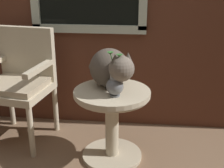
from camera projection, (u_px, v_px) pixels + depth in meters
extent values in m
plane|color=#7F6047|center=(90.00, 166.00, 2.24)|extent=(6.00, 6.00, 0.00)
cube|color=beige|center=(89.00, 29.00, 2.59)|extent=(0.99, 0.03, 0.07)
cylinder|color=beige|center=(112.00, 155.00, 2.35)|extent=(0.46, 0.46, 0.03)
cylinder|color=beige|center=(112.00, 125.00, 2.26)|extent=(0.10, 0.10, 0.49)
cylinder|color=beige|center=(112.00, 93.00, 2.17)|extent=(0.56, 0.56, 0.03)
torus|color=beige|center=(112.00, 96.00, 2.18)|extent=(0.54, 0.54, 0.02)
cylinder|color=beige|center=(31.00, 133.00, 2.29)|extent=(0.04, 0.04, 0.42)
cylinder|color=beige|center=(11.00, 104.00, 2.80)|extent=(0.04, 0.04, 0.42)
cylinder|color=beige|center=(56.00, 109.00, 2.69)|extent=(0.04, 0.04, 0.42)
cube|color=beige|center=(17.00, 90.00, 2.46)|extent=(0.56, 0.55, 0.06)
cube|color=#BBA98B|center=(16.00, 84.00, 2.44)|extent=(0.52, 0.50, 0.05)
cube|color=beige|center=(27.00, 54.00, 2.56)|extent=(0.50, 0.14, 0.46)
cube|color=beige|center=(39.00, 68.00, 2.33)|extent=(0.12, 0.44, 0.04)
ellipsoid|color=brown|center=(109.00, 68.00, 2.20)|extent=(0.40, 0.41, 0.29)
sphere|color=#76695D|center=(122.00, 69.00, 2.01)|extent=(0.17, 0.17, 0.17)
cone|color=brown|center=(115.00, 58.00, 1.96)|extent=(0.06, 0.06, 0.06)
cone|color=brown|center=(128.00, 57.00, 2.00)|extent=(0.06, 0.06, 0.06)
cylinder|color=brown|center=(98.00, 71.00, 2.41)|extent=(0.19, 0.26, 0.06)
cylinder|color=slate|center=(115.00, 95.00, 2.07)|extent=(0.07, 0.07, 0.01)
ellipsoid|color=slate|center=(115.00, 86.00, 2.04)|extent=(0.12, 0.12, 0.12)
cylinder|color=slate|center=(115.00, 75.00, 2.02)|extent=(0.07, 0.07, 0.07)
torus|color=slate|center=(115.00, 70.00, 2.00)|extent=(0.08, 0.08, 0.01)
cylinder|color=#387533|center=(113.00, 62.00, 1.97)|extent=(0.03, 0.03, 0.12)
cone|color=#387533|center=(110.00, 53.00, 1.94)|extent=(0.04, 0.04, 0.02)
cylinder|color=#387533|center=(117.00, 63.00, 1.98)|extent=(0.04, 0.01, 0.10)
cone|color=#387533|center=(119.00, 56.00, 1.96)|extent=(0.04, 0.04, 0.02)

